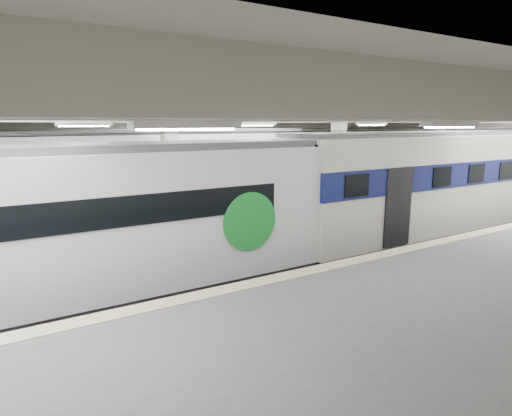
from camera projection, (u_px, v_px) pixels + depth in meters
station_hall at (319, 181)px, 13.01m from camera, size 36.00×24.00×5.75m
modern_emu at (157, 221)px, 12.35m from camera, size 13.78×2.84×4.45m
older_rer at (425, 184)px, 18.33m from camera, size 14.10×3.11×4.62m
far_train at (141, 186)px, 17.50m from camera, size 15.00×3.50×4.72m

